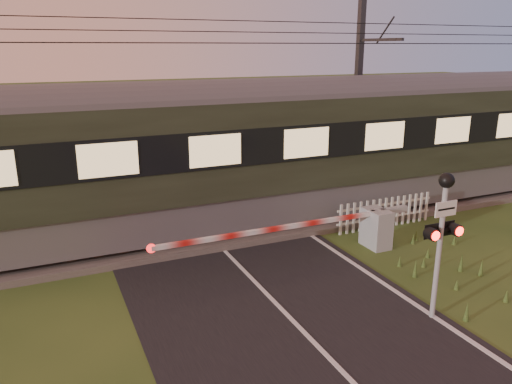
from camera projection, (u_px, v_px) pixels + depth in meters
name	position (u px, v px, depth m)	size (l,w,h in m)	color
ground	(314.00, 343.00, 9.45)	(160.00, 160.00, 0.00)	#27431A
road	(321.00, 349.00, 9.25)	(6.00, 140.00, 0.03)	black
track_bed	(205.00, 230.00, 15.13)	(140.00, 3.40, 0.39)	#47423D
overhead_wires	(199.00, 34.00, 13.55)	(120.00, 0.62, 0.62)	black
boom_gate	(365.00, 228.00, 13.71)	(7.36, 0.84, 1.11)	gray
crossing_signal	(442.00, 221.00, 9.75)	(0.79, 0.34, 3.10)	gray
picket_fence	(385.00, 213.00, 15.39)	(3.48, 0.08, 0.95)	silver
catenary_mast	(358.00, 95.00, 18.77)	(0.22, 2.46, 7.04)	#2D2D30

